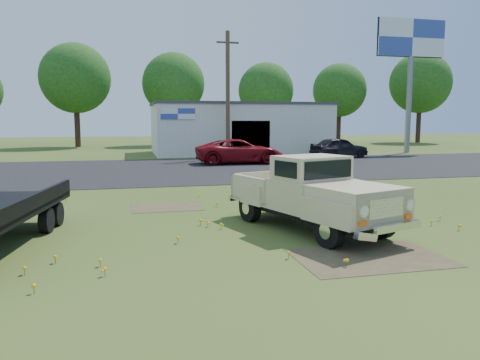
# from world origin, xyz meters

# --- Properties ---
(ground) EXTENTS (140.00, 140.00, 0.00)m
(ground) POSITION_xyz_m (0.00, 0.00, 0.00)
(ground) COLOR #374B18
(ground) RESTS_ON ground
(asphalt_lot) EXTENTS (90.00, 14.00, 0.02)m
(asphalt_lot) POSITION_xyz_m (0.00, 15.00, 0.00)
(asphalt_lot) COLOR black
(asphalt_lot) RESTS_ON ground
(dirt_patch_a) EXTENTS (3.00, 2.00, 0.01)m
(dirt_patch_a) POSITION_xyz_m (1.50, -3.00, 0.00)
(dirt_patch_a) COLOR #483E26
(dirt_patch_a) RESTS_ON ground
(dirt_patch_b) EXTENTS (2.20, 1.60, 0.01)m
(dirt_patch_b) POSITION_xyz_m (-2.00, 3.50, 0.00)
(dirt_patch_b) COLOR #483E26
(dirt_patch_b) RESTS_ON ground
(commercial_building) EXTENTS (14.20, 8.20, 4.15)m
(commercial_building) POSITION_xyz_m (6.00, 26.99, 2.10)
(commercial_building) COLOR silver
(commercial_building) RESTS_ON ground
(billboard) EXTENTS (6.10, 0.45, 11.05)m
(billboard) POSITION_xyz_m (20.00, 24.04, 8.54)
(billboard) COLOR slate
(billboard) RESTS_ON ground
(utility_pole_mid) EXTENTS (1.60, 0.30, 9.00)m
(utility_pole_mid) POSITION_xyz_m (4.00, 22.00, 4.60)
(utility_pole_mid) COLOR #463520
(utility_pole_mid) RESTS_ON ground
(treeline_c) EXTENTS (7.04, 7.04, 10.47)m
(treeline_c) POSITION_xyz_m (-8.00, 39.50, 6.93)
(treeline_c) COLOR #322017
(treeline_c) RESTS_ON ground
(treeline_d) EXTENTS (6.72, 6.72, 10.00)m
(treeline_d) POSITION_xyz_m (2.00, 40.50, 6.62)
(treeline_d) COLOR #322017
(treeline_d) RESTS_ON ground
(treeline_e) EXTENTS (6.08, 6.08, 9.04)m
(treeline_e) POSITION_xyz_m (12.00, 39.00, 5.98)
(treeline_e) COLOR #322017
(treeline_e) RESTS_ON ground
(treeline_f) EXTENTS (6.40, 6.40, 9.52)m
(treeline_f) POSITION_xyz_m (22.00, 41.50, 6.30)
(treeline_f) COLOR #322017
(treeline_f) RESTS_ON ground
(treeline_g) EXTENTS (7.36, 7.36, 10.95)m
(treeline_g) POSITION_xyz_m (32.00, 40.00, 7.25)
(treeline_g) COLOR #322017
(treeline_g) RESTS_ON ground
(vintage_pickup_truck) EXTENTS (3.52, 5.54, 1.88)m
(vintage_pickup_truck) POSITION_xyz_m (1.28, -0.39, 0.94)
(vintage_pickup_truck) COLOR beige
(vintage_pickup_truck) RESTS_ON ground
(red_pickup) EXTENTS (5.51, 2.54, 1.53)m
(red_pickup) POSITION_xyz_m (3.79, 17.56, 0.77)
(red_pickup) COLOR maroon
(red_pickup) RESTS_ON ground
(dark_sedan) EXTENTS (4.55, 2.40, 1.48)m
(dark_sedan) POSITION_xyz_m (12.01, 20.37, 0.74)
(dark_sedan) COLOR black
(dark_sedan) RESTS_ON ground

